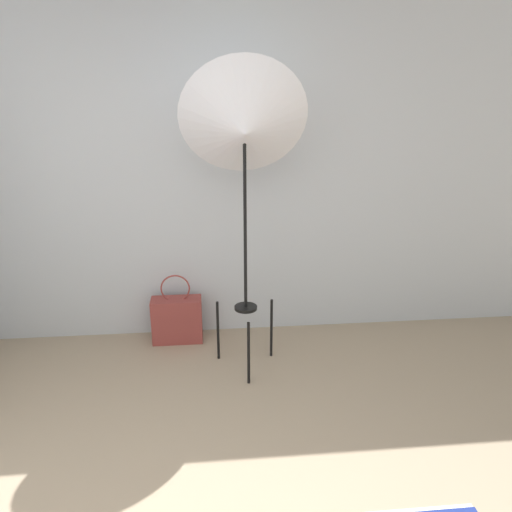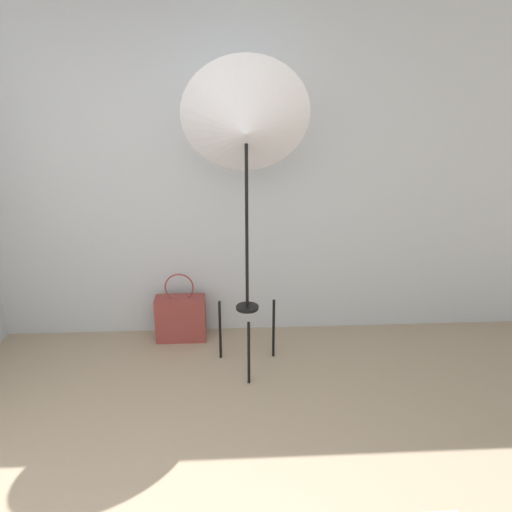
{
  "view_description": "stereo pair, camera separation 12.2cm",
  "coord_description": "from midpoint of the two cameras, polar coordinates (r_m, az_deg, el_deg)",
  "views": [
    {
      "loc": [
        0.17,
        -1.32,
        1.96
      ],
      "look_at": [
        0.45,
        1.57,
        0.93
      ],
      "focal_mm": 35.0,
      "sensor_mm": 36.0,
      "label": 1
    },
    {
      "loc": [
        0.29,
        -1.33,
        1.96
      ],
      "look_at": [
        0.45,
        1.57,
        0.93
      ],
      "focal_mm": 35.0,
      "sensor_mm": 36.0,
      "label": 2
    }
  ],
  "objects": [
    {
      "name": "tote_bag",
      "position": [
        4.0,
        -9.88,
        -7.13
      ],
      "size": [
        0.39,
        0.17,
        0.56
      ],
      "color": "brown",
      "rests_on": "ground_plane"
    },
    {
      "name": "wall_back",
      "position": [
        3.82,
        -9.07,
        9.29
      ],
      "size": [
        8.0,
        0.05,
        2.6
      ],
      "color": "#B7BCC1",
      "rests_on": "ground_plane"
    },
    {
      "name": "photo_umbrella",
      "position": [
        3.17,
        -2.47,
        14.45
      ],
      "size": [
        0.82,
        0.55,
        2.11
      ],
      "color": "black",
      "rests_on": "ground_plane"
    }
  ]
}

